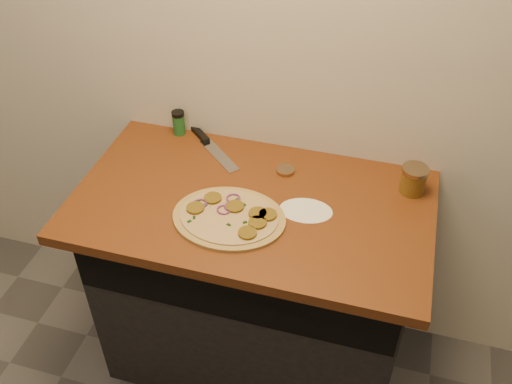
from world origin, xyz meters
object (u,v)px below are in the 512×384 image
(pizza, at_px, (230,217))
(salsa_jar, at_px, (413,180))
(chefs_knife, at_px, (208,143))
(spice_shaker, at_px, (179,123))

(pizza, xyz_separation_m, salsa_jar, (0.55, 0.30, 0.04))
(salsa_jar, bearing_deg, chefs_knife, 175.09)
(salsa_jar, height_order, spice_shaker, same)
(pizza, distance_m, spice_shaker, 0.53)
(pizza, relative_size, chefs_knife, 1.38)
(chefs_knife, relative_size, salsa_jar, 2.76)
(salsa_jar, relative_size, spice_shaker, 1.01)
(spice_shaker, bearing_deg, pizza, -50.63)
(chefs_knife, distance_m, salsa_jar, 0.76)
(spice_shaker, bearing_deg, salsa_jar, -6.86)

